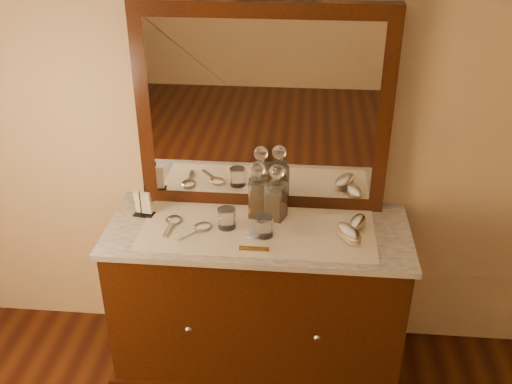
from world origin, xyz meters
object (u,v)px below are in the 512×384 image
at_px(decanter_right, 276,198).
at_px(hand_mirror_outer, 172,222).
at_px(dresser_cabinet, 258,301).
at_px(mirror_frame, 263,110).
at_px(hand_mirror_inner, 199,228).
at_px(napkin_rack, 143,204).
at_px(decanter_left, 258,195).
at_px(comb, 254,249).
at_px(pin_dish, 253,234).
at_px(brush_far, 358,223).
at_px(brush_near, 349,234).

relative_size(decanter_right, hand_mirror_outer, 1.44).
xyz_separation_m(dresser_cabinet, mirror_frame, (0.00, 0.25, 0.94)).
height_order(hand_mirror_outer, hand_mirror_inner, same).
distance_m(dresser_cabinet, napkin_rack, 0.76).
relative_size(decanter_left, hand_mirror_outer, 1.44).
relative_size(napkin_rack, decanter_left, 0.51).
bearing_deg(mirror_frame, comb, -90.10).
relative_size(pin_dish, napkin_rack, 0.51).
bearing_deg(decanter_left, dresser_cabinet, -84.16).
relative_size(dresser_cabinet, hand_mirror_outer, 7.01).
bearing_deg(pin_dish, hand_mirror_inner, 174.95).
height_order(comb, hand_mirror_inner, hand_mirror_inner).
xyz_separation_m(dresser_cabinet, brush_far, (0.47, 0.05, 0.46)).
distance_m(brush_far, hand_mirror_outer, 0.89).
xyz_separation_m(dresser_cabinet, decanter_right, (0.08, 0.10, 0.55)).
distance_m(dresser_cabinet, decanter_right, 0.57).
distance_m(mirror_frame, napkin_rack, 0.74).
height_order(decanter_left, hand_mirror_outer, decanter_left).
bearing_deg(napkin_rack, brush_far, -1.20).
distance_m(decanter_left, brush_far, 0.50).
bearing_deg(hand_mirror_outer, napkin_rack, 154.75).
height_order(dresser_cabinet, hand_mirror_inner, hand_mirror_inner).
height_order(decanter_right, hand_mirror_inner, decanter_right).
relative_size(dresser_cabinet, decanter_left, 4.87).
xyz_separation_m(mirror_frame, decanter_left, (-0.01, -0.13, -0.39)).
height_order(dresser_cabinet, mirror_frame, mirror_frame).
relative_size(hand_mirror_outer, hand_mirror_inner, 1.08).
bearing_deg(dresser_cabinet, decanter_right, 51.05).
height_order(pin_dish, napkin_rack, napkin_rack).
height_order(mirror_frame, decanter_left, mirror_frame).
bearing_deg(hand_mirror_outer, decanter_right, 11.43).
bearing_deg(decanter_right, hand_mirror_inner, -158.11).
bearing_deg(decanter_left, hand_mirror_outer, -163.45).
bearing_deg(dresser_cabinet, decanter_left, 95.84).
bearing_deg(napkin_rack, mirror_frame, 16.97).
bearing_deg(comb, decanter_left, 92.58).
bearing_deg(napkin_rack, decanter_right, 2.26).
xyz_separation_m(decanter_right, hand_mirror_inner, (-0.35, -0.14, -0.10)).
bearing_deg(decanter_right, mirror_frame, 117.87).
distance_m(mirror_frame, brush_near, 0.70).
height_order(pin_dish, decanter_right, decanter_right).
height_order(decanter_right, hand_mirror_outer, decanter_right).
bearing_deg(dresser_cabinet, hand_mirror_inner, -170.76).
distance_m(mirror_frame, brush_far, 0.70).
relative_size(brush_far, hand_mirror_outer, 0.81).
bearing_deg(dresser_cabinet, comb, -90.23).
relative_size(comb, brush_far, 0.83).
distance_m(comb, napkin_rack, 0.63).
xyz_separation_m(brush_far, hand_mirror_inner, (-0.74, -0.09, -0.01)).
height_order(brush_near, hand_mirror_outer, brush_near).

